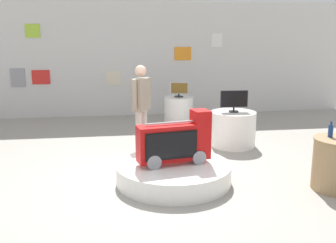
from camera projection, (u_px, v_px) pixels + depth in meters
ground_plane at (149, 182)px, 5.62m from camera, size 30.00×30.00×0.00m
back_wall_display at (130, 59)px, 10.19m from camera, size 12.18×0.13×3.06m
main_display_pedestal at (174, 173)px, 5.60m from camera, size 1.69×1.69×0.28m
novelty_firetruck_tv at (175, 143)px, 5.50m from camera, size 1.11×0.50×0.78m
display_pedestal_left_rear at (233, 129)px, 7.44m from camera, size 0.88×0.88×0.68m
tv_on_left_rear at (234, 100)px, 7.32m from camera, size 0.54×0.19×0.42m
display_pedestal_center_rear at (179, 111)px, 9.30m from camera, size 0.71×0.71×0.68m
tv_on_center_rear at (179, 89)px, 9.18m from camera, size 0.43×0.22×0.36m
bottle_on_side_table at (331, 131)px, 5.27m from camera, size 0.07×0.07×0.23m
shopper_browsing_near_truck at (141, 103)px, 6.72m from camera, size 0.37×0.49×1.63m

